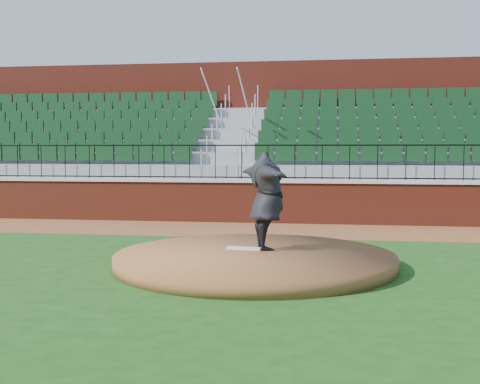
{
  "coord_description": "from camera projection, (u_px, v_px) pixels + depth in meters",
  "views": [
    {
      "loc": [
        1.91,
        -11.06,
        2.19
      ],
      "look_at": [
        0.0,
        1.5,
        1.3
      ],
      "focal_mm": 46.08,
      "sensor_mm": 36.0,
      "label": 1
    }
  ],
  "objects": [
    {
      "name": "concourse_wall",
      "position": [
        283.0,
        134.0,
        23.51
      ],
      "size": [
        34.0,
        0.5,
        5.5
      ],
      "primitive_type": "cube",
      "color": "maroon",
      "rests_on": "ground"
    },
    {
      "name": "ground",
      "position": [
        228.0,
        268.0,
        11.34
      ],
      "size": [
        90.0,
        90.0,
        0.0
      ],
      "primitive_type": "plane",
      "color": "#174213",
      "rests_on": "ground"
    },
    {
      "name": "seating_stands",
      "position": [
        277.0,
        146.0,
        20.78
      ],
      "size": [
        34.0,
        5.1,
        4.6
      ],
      "primitive_type": null,
      "color": "gray",
      "rests_on": "ground"
    },
    {
      "name": "pitchers_mound",
      "position": [
        255.0,
        260.0,
        11.47
      ],
      "size": [
        5.22,
        5.22,
        0.25
      ],
      "primitive_type": "cylinder",
      "color": "brown",
      "rests_on": "ground"
    },
    {
      "name": "pitching_rubber",
      "position": [
        244.0,
        248.0,
        11.89
      ],
      "size": [
        0.68,
        0.24,
        0.04
      ],
      "primitive_type": "cube",
      "rotation": [
        0.0,
        0.0,
        -0.11
      ],
      "color": "silver",
      "rests_on": "pitchers_mound"
    },
    {
      "name": "field_wall",
      "position": [
        268.0,
        203.0,
        18.21
      ],
      "size": [
        34.0,
        0.35,
        1.2
      ],
      "primitive_type": "cube",
      "color": "maroon",
      "rests_on": "ground"
    },
    {
      "name": "pitcher",
      "position": [
        267.0,
        201.0,
        11.76
      ],
      "size": [
        1.54,
        2.39,
        1.9
      ],
      "primitive_type": "imported",
      "rotation": [
        0.0,
        0.0,
        2.0
      ],
      "color": "black",
      "rests_on": "pitchers_mound"
    },
    {
      "name": "wall_cap",
      "position": [
        268.0,
        181.0,
        18.16
      ],
      "size": [
        34.0,
        0.45,
        0.1
      ],
      "primitive_type": "cube",
      "color": "#B7B7B7",
      "rests_on": "field_wall"
    },
    {
      "name": "warning_track",
      "position": [
        262.0,
        230.0,
        16.67
      ],
      "size": [
        34.0,
        3.2,
        0.01
      ],
      "primitive_type": "cube",
      "color": "brown",
      "rests_on": "ground"
    },
    {
      "name": "wall_railing",
      "position": [
        268.0,
        162.0,
        18.12
      ],
      "size": [
        34.0,
        0.05,
        1.0
      ],
      "primitive_type": null,
      "color": "black",
      "rests_on": "wall_cap"
    }
  ]
}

